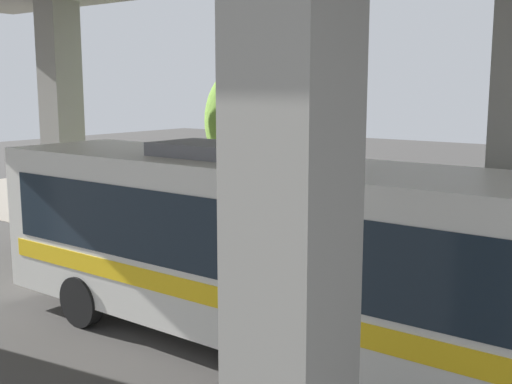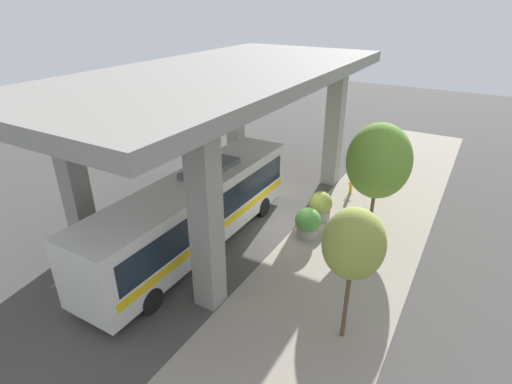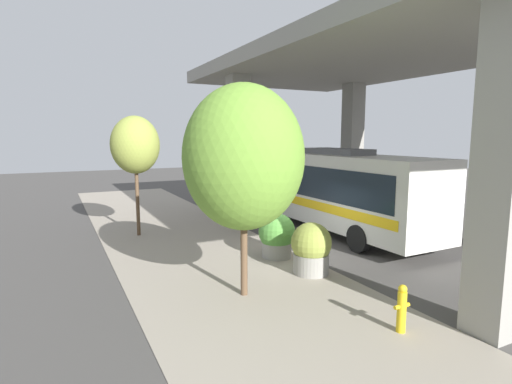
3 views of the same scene
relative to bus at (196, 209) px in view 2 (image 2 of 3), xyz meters
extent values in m
plane|color=#474442|center=(-3.28, -3.54, -1.95)|extent=(80.00, 80.00, 0.00)
cube|color=gray|center=(-6.28, -3.54, -1.94)|extent=(6.00, 40.00, 0.02)
cube|color=gray|center=(-2.78, -9.91, 1.52)|extent=(0.90, 0.90, 6.96)
cube|color=gray|center=(-2.78, 2.83, 1.52)|extent=(0.90, 0.90, 6.96)
cube|color=gray|center=(4.22, -9.91, 1.52)|extent=(0.90, 0.90, 6.96)
cube|color=gray|center=(4.22, 2.83, 1.52)|extent=(0.90, 0.90, 6.96)
cube|color=gray|center=(0.72, -3.54, 5.30)|extent=(9.40, 20.73, 0.60)
cube|color=silver|center=(0.00, 0.01, -0.05)|extent=(2.63, 12.50, 2.91)
cube|color=#19232D|center=(0.00, 0.01, 0.30)|extent=(2.67, 11.50, 1.28)
cube|color=yellow|center=(0.00, 0.01, -0.63)|extent=(2.67, 11.88, 0.35)
cube|color=slate|center=(0.00, -1.24, 1.53)|extent=(1.32, 3.13, 0.24)
cylinder|color=black|center=(-1.24, 4.38, -1.45)|extent=(0.28, 1.00, 1.00)
cylinder|color=black|center=(1.24, 4.38, -1.45)|extent=(0.28, 1.00, 1.00)
cylinder|color=black|center=(-1.24, -4.06, -1.45)|extent=(0.28, 1.00, 1.00)
cylinder|color=black|center=(1.24, -4.06, -1.45)|extent=(0.28, 1.00, 1.00)
cylinder|color=gold|center=(-4.44, -9.02, -1.50)|extent=(0.19, 0.19, 0.91)
sphere|color=gold|center=(-4.44, -9.02, -0.99)|extent=(0.18, 0.18, 0.18)
cylinder|color=gold|center=(-4.58, -9.02, -1.36)|extent=(0.12, 0.09, 0.09)
cylinder|color=gold|center=(-4.29, -9.02, -1.36)|extent=(0.12, 0.09, 0.09)
cylinder|color=gray|center=(-4.03, -5.14, -1.64)|extent=(1.07, 1.07, 0.63)
sphere|color=olive|center=(-4.03, -5.14, -0.99)|extent=(1.22, 1.22, 1.22)
sphere|color=#BF334C|center=(-3.90, -5.24, -1.17)|extent=(0.37, 0.37, 0.37)
cylinder|color=gray|center=(-4.14, -3.26, -1.68)|extent=(1.00, 1.00, 0.56)
sphere|color=#4C8C38|center=(-4.14, -3.26, -1.05)|extent=(1.25, 1.25, 1.25)
sphere|color=#993F8C|center=(-4.01, -3.36, -1.26)|extent=(0.35, 0.35, 0.35)
cylinder|color=brown|center=(-7.74, 1.99, -0.36)|extent=(0.15, 0.15, 3.18)
ellipsoid|color=olive|center=(-7.74, 1.99, 1.81)|extent=(1.95, 1.95, 2.34)
cylinder|color=brown|center=(-6.53, -5.70, -0.61)|extent=(0.18, 0.18, 2.68)
ellipsoid|color=olive|center=(-6.53, -5.70, 1.64)|extent=(3.04, 3.04, 3.65)
camera|label=1|loc=(8.66, 5.81, 2.66)|focal=45.00mm
camera|label=2|loc=(-10.30, 12.32, 8.56)|focal=28.00mm
camera|label=3|loc=(-10.77, -14.70, 2.18)|focal=28.00mm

